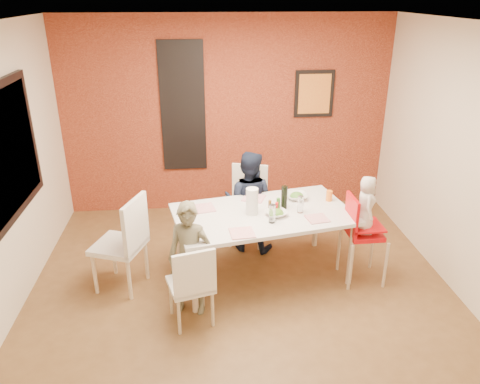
{
  "coord_description": "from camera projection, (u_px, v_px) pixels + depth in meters",
  "views": [
    {
      "loc": [
        -0.41,
        -4.09,
        2.95
      ],
      "look_at": [
        0.0,
        0.3,
        1.05
      ],
      "focal_mm": 35.0,
      "sensor_mm": 36.0,
      "label": 1
    }
  ],
  "objects": [
    {
      "name": "ground",
      "position": [
        243.0,
        294.0,
        4.94
      ],
      "size": [
        4.5,
        4.5,
        0.0
      ],
      "primitive_type": "plane",
      "color": "brown",
      "rests_on": "ground"
    },
    {
      "name": "ceiling",
      "position": [
        243.0,
        24.0,
        3.87
      ],
      "size": [
        4.5,
        4.5,
        0.02
      ],
      "primitive_type": "cube",
      "color": "white",
      "rests_on": "wall_back"
    },
    {
      "name": "wall_back",
      "position": [
        227.0,
        116.0,
        6.46
      ],
      "size": [
        4.5,
        0.02,
        2.7
      ],
      "primitive_type": "cube",
      "color": "beige",
      "rests_on": "ground"
    },
    {
      "name": "wall_front",
      "position": [
        287.0,
        337.0,
        2.35
      ],
      "size": [
        4.5,
        0.02,
        2.7
      ],
      "primitive_type": "cube",
      "color": "beige",
      "rests_on": "ground"
    },
    {
      "name": "wall_right",
      "position": [
        470.0,
        168.0,
        4.6
      ],
      "size": [
        0.02,
        4.5,
        2.7
      ],
      "primitive_type": "cube",
      "color": "beige",
      "rests_on": "ground"
    },
    {
      "name": "brick_accent_wall",
      "position": [
        227.0,
        117.0,
        6.44
      ],
      "size": [
        4.5,
        0.02,
        2.7
      ],
      "primitive_type": "cube",
      "color": "maroon",
      "rests_on": "ground"
    },
    {
      "name": "picture_window_frame",
      "position": [
        2.0,
        155.0,
        4.32
      ],
      "size": [
        0.05,
        1.7,
        1.3
      ],
      "primitive_type": "cube",
      "color": "black",
      "rests_on": "wall_left"
    },
    {
      "name": "picture_window_pane",
      "position": [
        4.0,
        155.0,
        4.32
      ],
      "size": [
        0.02,
        1.55,
        1.15
      ],
      "primitive_type": "cube",
      "color": "black",
      "rests_on": "wall_left"
    },
    {
      "name": "glassblock_strip",
      "position": [
        183.0,
        107.0,
        6.32
      ],
      "size": [
        0.55,
        0.03,
        1.7
      ],
      "primitive_type": "cube",
      "color": "silver",
      "rests_on": "wall_back"
    },
    {
      "name": "glassblock_surround",
      "position": [
        183.0,
        107.0,
        6.31
      ],
      "size": [
        0.6,
        0.03,
        1.76
      ],
      "primitive_type": "cube",
      "color": "black",
      "rests_on": "wall_back"
    },
    {
      "name": "art_print_frame",
      "position": [
        314.0,
        94.0,
        6.41
      ],
      "size": [
        0.54,
        0.03,
        0.64
      ],
      "primitive_type": "cube",
      "color": "black",
      "rests_on": "wall_back"
    },
    {
      "name": "art_print_canvas",
      "position": [
        314.0,
        94.0,
        6.39
      ],
      "size": [
        0.44,
        0.01,
        0.54
      ],
      "primitive_type": "cube",
      "color": "orange",
      "rests_on": "wall_back"
    },
    {
      "name": "dining_table",
      "position": [
        263.0,
        218.0,
        5.01
      ],
      "size": [
        2.03,
        1.38,
        0.78
      ],
      "rotation": [
        0.0,
        0.0,
        0.2
      ],
      "color": "white",
      "rests_on": "ground"
    },
    {
      "name": "chair_near",
      "position": [
        192.0,
        282.0,
        4.31
      ],
      "size": [
        0.49,
        0.49,
        0.85
      ],
      "rotation": [
        0.0,
        0.0,
        3.41
      ],
      "color": "white",
      "rests_on": "ground"
    },
    {
      "name": "chair_far",
      "position": [
        248.0,
        200.0,
        5.86
      ],
      "size": [
        0.55,
        0.55,
        0.97
      ],
      "rotation": [
        0.0,
        0.0,
        -0.27
      ],
      "color": "white",
      "rests_on": "ground"
    },
    {
      "name": "chair_left",
      "position": [
        126.0,
        239.0,
        4.84
      ],
      "size": [
        0.62,
        0.62,
        1.05
      ],
      "rotation": [
        0.0,
        0.0,
        4.35
      ],
      "color": "white",
      "rests_on": "ground"
    },
    {
      "name": "high_chair",
      "position": [
        361.0,
        231.0,
        4.98
      ],
      "size": [
        0.43,
        0.43,
        1.0
      ],
      "rotation": [
        0.0,
        0.0,
        1.59
      ],
      "color": "red",
      "rests_on": "ground"
    },
    {
      "name": "child_near",
      "position": [
        190.0,
        259.0,
        4.48
      ],
      "size": [
        0.48,
        0.38,
        1.17
      ],
      "primitive_type": "imported",
      "rotation": [
        0.0,
        0.0,
        -0.26
      ],
      "color": "brown",
      "rests_on": "ground"
    },
    {
      "name": "child_far",
      "position": [
        249.0,
        201.0,
        5.6
      ],
      "size": [
        0.73,
        0.65,
        1.26
      ],
      "primitive_type": "imported",
      "rotation": [
        0.0,
        0.0,
        2.8
      ],
      "color": "black",
      "rests_on": "ground"
    },
    {
      "name": "toddler",
      "position": [
        366.0,
        205.0,
        4.86
      ],
      "size": [
        0.24,
        0.33,
        0.63
      ],
      "primitive_type": "imported",
      "rotation": [
        0.0,
        0.0,
        1.43
      ],
      "color": "beige",
      "rests_on": "high_chair"
    },
    {
      "name": "plate_near_left",
      "position": [
        242.0,
        233.0,
        4.54
      ],
      "size": [
        0.25,
        0.25,
        0.01
      ],
      "primitive_type": "cube",
      "rotation": [
        0.0,
        0.0,
        0.1
      ],
      "color": "white",
      "rests_on": "dining_table"
    },
    {
      "name": "plate_far_mid",
      "position": [
        254.0,
        198.0,
        5.31
      ],
      "size": [
        0.3,
        0.3,
        0.01
      ],
      "primitive_type": "cube",
      "rotation": [
        0.0,
        0.0,
        -0.39
      ],
      "color": "white",
      "rests_on": "dining_table"
    },
    {
      "name": "plate_near_right",
      "position": [
        317.0,
        219.0,
        4.83
      ],
      "size": [
        0.25,
        0.25,
        0.01
      ],
      "primitive_type": "cube",
      "rotation": [
        0.0,
        0.0,
        0.17
      ],
      "color": "white",
      "rests_on": "dining_table"
    },
    {
      "name": "plate_far_left",
      "position": [
        203.0,
        208.0,
        5.06
      ],
      "size": [
        0.28,
        0.28,
        0.01
      ],
      "primitive_type": "cube",
      "rotation": [
        0.0,
        0.0,
        0.22
      ],
      "color": "white",
      "rests_on": "dining_table"
    },
    {
      "name": "salad_bowl_a",
      "position": [
        276.0,
        213.0,
        4.9
      ],
      "size": [
        0.29,
        0.29,
        0.05
      ],
      "primitive_type": "imported",
      "rotation": [
        0.0,
        0.0,
        0.42
      ],
      "color": "white",
      "rests_on": "dining_table"
    },
    {
      "name": "salad_bowl_b",
      "position": [
        297.0,
        196.0,
        5.3
      ],
      "size": [
        0.26,
        0.26,
        0.06
      ],
      "primitive_type": "imported",
      "rotation": [
        0.0,
        0.0,
        -0.07
      ],
      "color": "white",
      "rests_on": "dining_table"
    },
    {
      "name": "wine_bottle",
      "position": [
        284.0,
        197.0,
        5.03
      ],
      "size": [
        0.07,
        0.07,
        0.26
      ],
      "primitive_type": "cylinder",
      "color": "black",
      "rests_on": "dining_table"
    },
    {
      "name": "wine_glass_a",
      "position": [
        272.0,
        214.0,
        4.73
      ],
      "size": [
        0.07,
        0.07,
        0.2
      ],
      "primitive_type": "cylinder",
      "color": "silver",
      "rests_on": "dining_table"
    },
    {
      "name": "wine_glass_b",
      "position": [
        300.0,
        204.0,
        4.94
      ],
      "size": [
        0.06,
        0.06,
        0.18
      ],
      "primitive_type": "cylinder",
      "color": "white",
      "rests_on": "dining_table"
    },
    {
      "name": "paper_towel_roll",
      "position": [
        252.0,
        201.0,
        4.89
      ],
      "size": [
        0.13,
        0.13,
        0.29
      ],
      "primitive_type": "cylinder",
      "color": "white",
      "rests_on": "dining_table"
    },
    {
      "name": "condiment_red",
      "position": [
        277.0,
        208.0,
        4.92
      ],
      "size": [
        0.03,
        0.03,
        0.13
      ],
      "primitive_type": "cylinder",
      "color": "red",
      "rests_on": "dining_table"
    },
    {
      "name": "condiment_green",
      "position": [
        278.0,
        205.0,
        4.97
      ],
      "size": [
        0.04,
        0.04,
        0.16
      ],
      "primitive_type": "cylinder",
      "color": "#2D7125",
      "rests_on": "dining_table"
    },
    {
      "name": "condiment_brown",
      "position": [
        270.0,
        206.0,
        4.98
      ],
      "size": [
        0.03,
        0.03,
        0.13
      ],
      "primitive_type": "cylinder",
      "color": "brown",
      "rests_on": "dining_table"
    },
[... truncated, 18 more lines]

